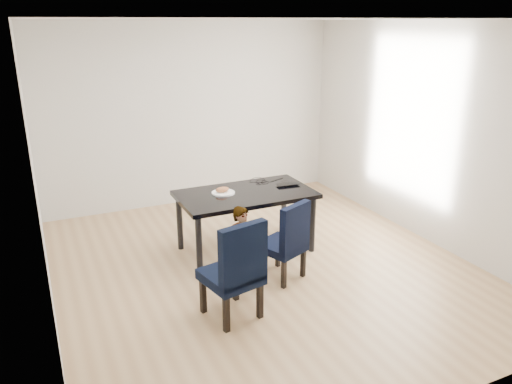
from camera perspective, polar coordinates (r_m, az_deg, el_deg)
name	(u,v)px	position (r m, az deg, el deg)	size (l,w,h in m)	color
floor	(263,267)	(5.81, 0.84, -8.58)	(4.50, 5.00, 0.01)	tan
ceiling	(265,19)	(5.15, 0.99, 19.20)	(4.50, 5.00, 0.01)	white
wall_back	(191,115)	(7.61, -7.39, 8.73)	(4.50, 0.01, 2.70)	silver
wall_front	(435,244)	(3.37, 19.78, -5.58)	(4.50, 0.01, 2.70)	white
wall_left	(34,180)	(4.83, -23.99, 1.25)	(0.01, 5.00, 2.70)	white
wall_right	(427,134)	(6.60, 18.97, 6.28)	(0.01, 5.00, 2.70)	white
dining_table	(246,222)	(6.06, -1.19, -3.41)	(1.60, 0.90, 0.75)	black
chair_left	(231,268)	(4.71, -2.91, -8.65)	(0.48, 0.50, 1.01)	black
chair_right	(281,240)	(5.41, 2.89, -5.46)	(0.43, 0.45, 0.89)	black
child	(243,248)	(5.20, -1.53, -6.45)	(0.33, 0.22, 0.91)	orange
plate	(223,193)	(5.91, -3.76, -0.08)	(0.28, 0.28, 0.02)	white
sandwich	(222,190)	(5.89, -3.88, 0.28)	(0.17, 0.08, 0.07)	#9A5D37
laptop	(287,184)	(6.23, 3.53, 0.97)	(0.29, 0.19, 0.02)	black
cable_tangle	(263,183)	(6.28, 0.75, 1.07)	(0.16, 0.16, 0.01)	black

